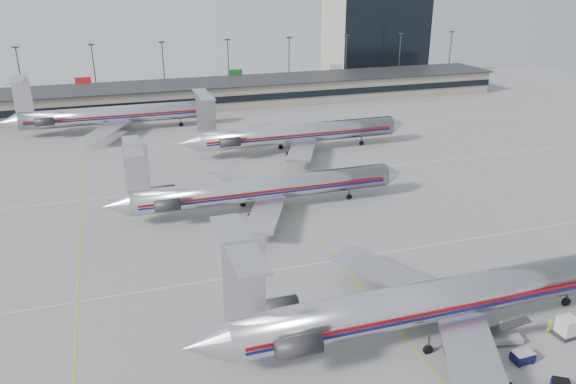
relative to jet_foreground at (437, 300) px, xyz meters
name	(u,v)px	position (x,y,z in m)	size (l,w,h in m)	color
ground	(375,303)	(-2.96, 6.52, -3.77)	(260.00, 260.00, 0.00)	gray
apron_markings	(339,260)	(-2.96, 16.52, -3.76)	(160.00, 0.15, 0.02)	silver
terminal	(207,94)	(-2.96, 104.49, -0.61)	(162.00, 17.00, 6.25)	gray
light_mast_row	(197,65)	(-2.96, 118.52, 4.81)	(163.60, 0.40, 15.28)	#38383D
distant_building	(374,37)	(59.04, 134.52, 8.73)	(30.00, 20.00, 25.00)	tan
jet_foreground	(437,300)	(0.00, 0.00, 0.00)	(49.68, 29.25, 13.00)	silver
jet_second_row	(259,189)	(-8.09, 34.27, -0.37)	(44.79, 26.37, 11.72)	silver
jet_third_row	(295,133)	(6.11, 60.18, -0.13)	(45.92, 28.25, 12.56)	silver
jet_back_row	(113,115)	(-26.82, 86.42, -0.06)	(46.73, 28.74, 12.78)	silver
cart_inner	(523,357)	(5.25, -6.25, -3.21)	(1.88, 1.30, 1.06)	#0C0A3B
cart_outer	(499,381)	(1.22, -8.26, -3.24)	(2.10, 1.81, 1.00)	#0C0A3B
uld_container	(567,327)	(11.77, -4.43, -2.72)	(2.07, 1.76, 2.08)	#2D2D30
belt_loader	(501,337)	(5.18, -3.31, -3.11)	(4.84, 2.20, 2.48)	gray
ramp_worker_near	(549,327)	(10.51, -3.57, -2.95)	(0.60, 0.39, 1.64)	#B2C812
ramp_worker_far	(501,330)	(5.70, -2.61, -2.89)	(0.86, 0.67, 1.77)	#C1DD14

